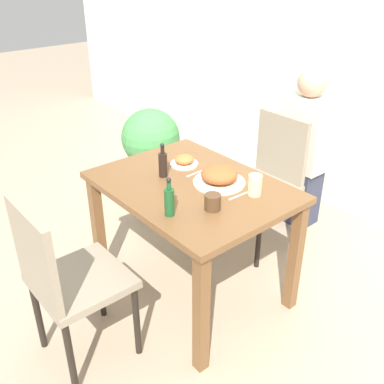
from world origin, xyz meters
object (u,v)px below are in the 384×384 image
(chair_near, at_px, (64,276))
(condiment_bottle, at_px, (163,164))
(chair_far, at_px, (268,175))
(person_figure, at_px, (304,150))
(juice_glass, at_px, (255,185))
(food_plate, at_px, (219,176))
(side_plate, at_px, (184,161))
(potted_plant_left, at_px, (151,147))
(sauce_bottle, at_px, (169,201))
(drink_cup, at_px, (213,202))

(chair_near, distance_m, condiment_bottle, 0.81)
(chair_far, bearing_deg, person_figure, 94.58)
(juice_glass, bearing_deg, chair_near, -106.14)
(chair_near, relative_size, food_plate, 3.21)
(side_plate, xyz_separation_m, potted_plant_left, (-0.68, 0.24, -0.19))
(sauce_bottle, bearing_deg, juice_glass, 74.94)
(person_figure, bearing_deg, chair_far, -85.42)
(chair_near, height_order, food_plate, chair_near)
(side_plate, distance_m, potted_plant_left, 0.75)
(chair_near, xyz_separation_m, person_figure, (-0.13, 1.93, 0.06))
(food_plate, distance_m, potted_plant_left, 1.04)
(sauce_bottle, xyz_separation_m, person_figure, (-0.29, 1.43, -0.23))
(sauce_bottle, height_order, condiment_bottle, same)
(chair_far, distance_m, condiment_bottle, 0.85)
(food_plate, xyz_separation_m, condiment_bottle, (-0.26, -0.18, 0.03))
(side_plate, bearing_deg, juice_glass, 5.40)
(chair_far, relative_size, condiment_bottle, 4.60)
(chair_near, distance_m, sauce_bottle, 0.60)
(chair_near, xyz_separation_m, juice_glass, (0.28, 0.96, 0.26))
(person_figure, bearing_deg, drink_cup, -72.96)
(drink_cup, bearing_deg, side_plate, 155.88)
(chair_far, xyz_separation_m, person_figure, (-0.03, 0.41, 0.06))
(chair_far, relative_size, drink_cup, 11.24)
(drink_cup, height_order, sauce_bottle, sauce_bottle)
(condiment_bottle, bearing_deg, drink_cup, -4.22)
(chair_far, relative_size, sauce_bottle, 4.60)
(chair_near, height_order, chair_far, same)
(condiment_bottle, bearing_deg, side_plate, 102.15)
(food_plate, height_order, potted_plant_left, potted_plant_left)
(drink_cup, bearing_deg, person_figure, 107.04)
(side_plate, height_order, person_figure, person_figure)
(side_plate, bearing_deg, potted_plant_left, 160.79)
(chair_far, relative_size, potted_plant_left, 1.08)
(chair_far, bearing_deg, juice_glass, -56.12)
(chair_near, distance_m, potted_plant_left, 1.47)
(drink_cup, xyz_separation_m, person_figure, (-0.38, 1.24, -0.19))
(chair_near, bearing_deg, side_plate, -75.42)
(drink_cup, bearing_deg, food_plate, 130.25)
(condiment_bottle, bearing_deg, food_plate, 34.36)
(condiment_bottle, relative_size, person_figure, 0.17)
(side_plate, bearing_deg, person_figure, 84.05)
(chair_near, distance_m, juice_glass, 1.03)
(chair_far, bearing_deg, potted_plant_left, -155.76)
(juice_glass, bearing_deg, condiment_bottle, -153.90)
(juice_glass, bearing_deg, person_figure, 112.86)
(food_plate, relative_size, person_figure, 0.24)
(juice_glass, bearing_deg, food_plate, -166.12)
(sauce_bottle, relative_size, person_figure, 0.17)
(food_plate, distance_m, side_plate, 0.30)
(potted_plant_left, xyz_separation_m, person_figure, (0.79, 0.78, 0.02))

